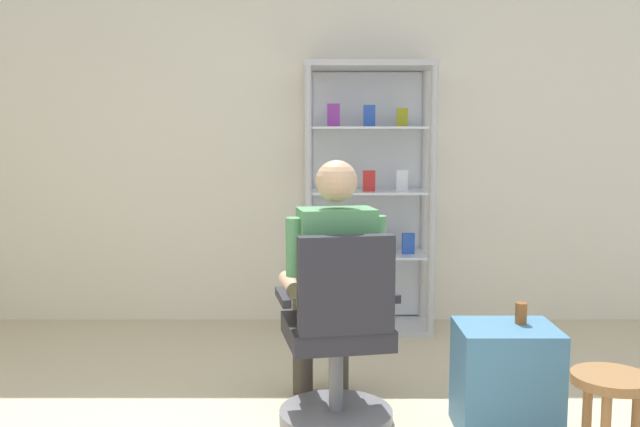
{
  "coord_description": "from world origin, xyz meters",
  "views": [
    {
      "loc": [
        0.06,
        -2.22,
        1.42
      ],
      "look_at": [
        0.07,
        1.37,
        1.0
      ],
      "focal_mm": 39.13,
      "sensor_mm": 36.0,
      "label": 1
    }
  ],
  "objects_px": {
    "display_cabinet_main": "(366,196)",
    "tea_glass": "(519,313)",
    "storage_crate": "(503,379)",
    "wooden_stool": "(608,396)",
    "office_chair": "(336,348)",
    "seated_shopkeeper": "(330,275)"
  },
  "relations": [
    {
      "from": "display_cabinet_main",
      "to": "office_chair",
      "type": "height_order",
      "value": "display_cabinet_main"
    },
    {
      "from": "office_chair",
      "to": "wooden_stool",
      "type": "xyz_separation_m",
      "value": [
        1.09,
        -0.52,
        -0.04
      ]
    },
    {
      "from": "display_cabinet_main",
      "to": "wooden_stool",
      "type": "distance_m",
      "value": 2.49
    },
    {
      "from": "tea_glass",
      "to": "seated_shopkeeper",
      "type": "bearing_deg",
      "value": 169.51
    },
    {
      "from": "display_cabinet_main",
      "to": "tea_glass",
      "type": "relative_size",
      "value": 19.02
    },
    {
      "from": "display_cabinet_main",
      "to": "wooden_stool",
      "type": "xyz_separation_m",
      "value": [
        0.84,
        -2.26,
        -0.61
      ]
    },
    {
      "from": "wooden_stool",
      "to": "office_chair",
      "type": "bearing_deg",
      "value": 154.73
    },
    {
      "from": "tea_glass",
      "to": "office_chair",
      "type": "bearing_deg",
      "value": 179.61
    },
    {
      "from": "tea_glass",
      "to": "storage_crate",
      "type": "bearing_deg",
      "value": -146.69
    },
    {
      "from": "office_chair",
      "to": "tea_glass",
      "type": "distance_m",
      "value": 0.89
    },
    {
      "from": "storage_crate",
      "to": "wooden_stool",
      "type": "bearing_deg",
      "value": -56.57
    },
    {
      "from": "office_chair",
      "to": "seated_shopkeeper",
      "type": "bearing_deg",
      "value": 100.66
    },
    {
      "from": "office_chair",
      "to": "tea_glass",
      "type": "height_order",
      "value": "office_chair"
    },
    {
      "from": "display_cabinet_main",
      "to": "wooden_stool",
      "type": "height_order",
      "value": "display_cabinet_main"
    },
    {
      "from": "display_cabinet_main",
      "to": "storage_crate",
      "type": "distance_m",
      "value": 2.01
    },
    {
      "from": "office_chair",
      "to": "wooden_stool",
      "type": "bearing_deg",
      "value": -25.27
    },
    {
      "from": "tea_glass",
      "to": "wooden_stool",
      "type": "xyz_separation_m",
      "value": [
        0.23,
        -0.51,
        -0.21
      ]
    },
    {
      "from": "office_chair",
      "to": "wooden_stool",
      "type": "relative_size",
      "value": 2.16
    },
    {
      "from": "display_cabinet_main",
      "to": "storage_crate",
      "type": "bearing_deg",
      "value": -73.43
    },
    {
      "from": "seated_shopkeeper",
      "to": "wooden_stool",
      "type": "bearing_deg",
      "value": -31.05
    },
    {
      "from": "display_cabinet_main",
      "to": "wooden_stool",
      "type": "relative_size",
      "value": 4.28
    },
    {
      "from": "office_chair",
      "to": "seated_shopkeeper",
      "type": "relative_size",
      "value": 0.74
    }
  ]
}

